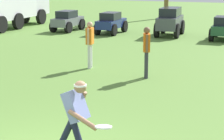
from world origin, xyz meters
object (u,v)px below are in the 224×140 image
parked_car_slot_a (68,20)px  parked_car_slot_b (111,23)px  parked_car_slot_c (170,21)px  frisbee_in_flight (104,127)px  teammate_deep (90,40)px  teammate_midfield (147,47)px  parked_car_slot_d (224,28)px  box_truck (14,6)px  frisbee_thrower (76,115)px

parked_car_slot_a → parked_car_slot_b: (2.55, -0.15, 0.00)m
parked_car_slot_a → parked_car_slot_c: bearing=1.0°
frisbee_in_flight → teammate_deep: teammate_deep is taller
teammate_midfield → parked_car_slot_c: bearing=97.4°
parked_car_slot_d → box_truck: size_ratio=0.38×
teammate_midfield → frisbee_thrower: bearing=-86.6°
parked_car_slot_a → parked_car_slot_b: bearing=-3.3°
frisbee_thrower → parked_car_slot_d: bearing=85.5°
parked_car_slot_d → frisbee_in_flight: bearing=-91.9°
frisbee_thrower → parked_car_slot_b: size_ratio=0.63×
frisbee_in_flight → teammate_midfield: (-1.01, 6.46, 0.15)m
frisbee_thrower → parked_car_slot_c: (-1.53, 15.07, -0.05)m
teammate_midfield → parked_car_slot_b: (-4.21, 8.74, -0.38)m
parked_car_slot_a → parked_car_slot_b: same height
teammate_midfield → parked_car_slot_a: (-6.76, 8.88, -0.38)m
parked_car_slot_a → parked_car_slot_d: (8.26, -0.36, 0.00)m
frisbee_in_flight → parked_car_slot_d: (0.50, 14.99, -0.23)m
teammate_deep → parked_car_slot_a: 9.41m
parked_car_slot_b → parked_car_slot_d: 5.72m
parked_car_slot_a → parked_car_slot_d: same height
parked_car_slot_d → box_truck: (-11.72, 0.65, 0.67)m
teammate_midfield → parked_car_slot_d: bearing=80.0°
teammate_midfield → teammate_deep: same height
parked_car_slot_a → parked_car_slot_d: 8.27m
teammate_deep → parked_car_slot_a: bearing=119.5°
teammate_midfield → parked_car_slot_d: 8.67m
box_truck → teammate_midfield: bearing=-42.0°
box_truck → parked_car_slot_a: bearing=-4.9°
teammate_midfield → teammate_deep: size_ratio=1.00×
frisbee_in_flight → parked_car_slot_a: (-7.77, 15.34, -0.23)m
frisbee_thrower → parked_car_slot_d: size_ratio=0.64×
frisbee_thrower → parked_car_slot_c: size_ratio=0.60×
teammate_deep → parked_car_slot_c: bearing=83.3°
frisbee_in_flight → parked_car_slot_a: parked_car_slot_a is taller
teammate_deep → parked_car_slot_a: size_ratio=0.69×
teammate_midfield → parked_car_slot_a: 11.17m
parked_car_slot_a → teammate_midfield: bearing=-52.7°
teammate_midfield → parked_car_slot_d: size_ratio=0.70×
frisbee_thrower → parked_car_slot_c: frisbee_thrower is taller
teammate_deep → parked_car_slot_b: size_ratio=0.70×
teammate_deep → parked_car_slot_d: bearing=65.1°
teammate_midfield → box_truck: 13.74m
parked_car_slot_b → box_truck: 6.06m
teammate_midfield → parked_car_slot_c: size_ratio=0.66×
parked_car_slot_a → parked_car_slot_c: 5.60m
frisbee_in_flight → parked_car_slot_b: 16.07m
box_truck → frisbee_thrower: bearing=-55.3°
frisbee_thrower → box_truck: size_ratio=0.24×
parked_car_slot_d → box_truck: box_truck is taller
parked_car_slot_a → box_truck: box_truck is taller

